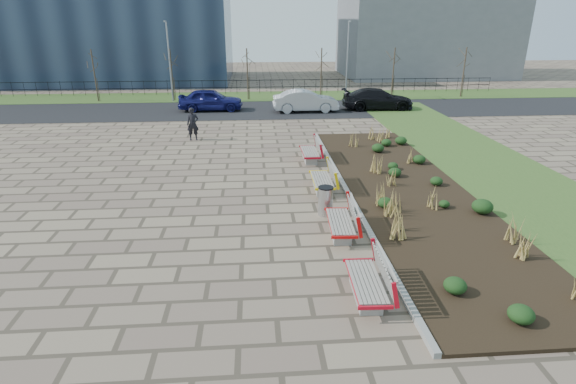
{
  "coord_description": "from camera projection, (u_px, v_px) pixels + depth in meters",
  "views": [
    {
      "loc": [
        0.45,
        -10.8,
        6.28
      ],
      "look_at": [
        1.5,
        3.0,
        0.9
      ],
      "focal_mm": 28.0,
      "sensor_mm": 36.0,
      "label": 1
    }
  ],
  "objects": [
    {
      "name": "tree_b",
      "position": [
        172.0,
        75.0,
        35.74
      ],
      "size": [
        1.4,
        1.4,
        4.0
      ],
      "primitive_type": null,
      "color": "#4C3D2D",
      "rests_on": "grass_verge_far"
    },
    {
      "name": "road",
      "position": [
        248.0,
        110.0,
        32.72
      ],
      "size": [
        80.0,
        7.0,
        0.02
      ],
      "primitive_type": "cube",
      "color": "black",
      "rests_on": "ground"
    },
    {
      "name": "lamp_east",
      "position": [
        347.0,
        61.0,
        35.91
      ],
      "size": [
        0.24,
        0.6,
        6.0
      ],
      "primitive_type": null,
      "color": "gray",
      "rests_on": "grass_verge_far"
    },
    {
      "name": "building_glass",
      "position": [
        28.0,
        5.0,
        45.18
      ],
      "size": [
        40.0,
        14.0,
        15.0
      ],
      "primitive_type": "cube",
      "color": "#192338",
      "rests_on": "ground"
    },
    {
      "name": "car_silver",
      "position": [
        306.0,
        101.0,
        31.83
      ],
      "size": [
        4.64,
        1.73,
        1.51
      ],
      "primitive_type": "imported",
      "rotation": [
        0.0,
        0.0,
        1.6
      ],
      "color": "#ACAEB3",
      "rests_on": "road"
    },
    {
      "name": "litter_bin",
      "position": [
        325.0,
        201.0,
        15.17
      ],
      "size": [
        0.5,
        0.5,
        0.99
      ],
      "primitive_type": "cylinder",
      "color": "#B2B2B7",
      "rests_on": "ground"
    },
    {
      "name": "car_black",
      "position": [
        378.0,
        99.0,
        32.68
      ],
      "size": [
        5.17,
        2.19,
        1.49
      ],
      "primitive_type": "imported",
      "rotation": [
        0.0,
        0.0,
        1.55
      ],
      "color": "black",
      "rests_on": "road"
    },
    {
      "name": "tree_a",
      "position": [
        95.0,
        76.0,
        35.32
      ],
      "size": [
        1.4,
        1.4,
        4.0
      ],
      "primitive_type": null,
      "color": "#4C3D2D",
      "rests_on": "grass_verge_far"
    },
    {
      "name": "grass_verge_far",
      "position": [
        248.0,
        96.0,
        38.29
      ],
      "size": [
        80.0,
        5.0,
        0.04
      ],
      "primitive_type": "cube",
      "color": "#33511E",
      "rests_on": "ground"
    },
    {
      "name": "tree_c",
      "position": [
        247.0,
        74.0,
        36.17
      ],
      "size": [
        1.4,
        1.4,
        4.0
      ],
      "primitive_type": null,
      "color": "#4C3D2D",
      "rests_on": "grass_verge_far"
    },
    {
      "name": "tree_f",
      "position": [
        464.0,
        72.0,
        37.44
      ],
      "size": [
        1.4,
        1.4,
        4.0
      ],
      "primitive_type": null,
      "color": "#4C3D2D",
      "rests_on": "grass_verge_far"
    },
    {
      "name": "bench_b",
      "position": [
        340.0,
        220.0,
        13.76
      ],
      "size": [
        1.02,
        2.15,
        1.0
      ],
      "primitive_type": null,
      "rotation": [
        0.0,
        0.0,
        -0.06
      ],
      "color": "red",
      "rests_on": "ground"
    },
    {
      "name": "bench_d",
      "position": [
        310.0,
        150.0,
        20.98
      ],
      "size": [
        0.91,
        2.11,
        1.0
      ],
      "primitive_type": null,
      "rotation": [
        0.0,
        0.0,
        0.01
      ],
      "color": "#B60C1D",
      "rests_on": "ground"
    },
    {
      "name": "car_blue",
      "position": [
        211.0,
        100.0,
        32.21
      ],
      "size": [
        4.55,
        1.83,
        1.55
      ],
      "primitive_type": "imported",
      "rotation": [
        0.0,
        0.0,
        1.57
      ],
      "color": "navy",
      "rests_on": "road"
    },
    {
      "name": "pedestrian",
      "position": [
        193.0,
        124.0,
        24.41
      ],
      "size": [
        0.7,
        0.52,
        1.77
      ],
      "primitive_type": "imported",
      "rotation": [
        0.0,
        0.0,
        0.16
      ],
      "color": "black",
      "rests_on": "ground"
    },
    {
      "name": "planting_curb",
      "position": [
        347.0,
        191.0,
        17.17
      ],
      "size": [
        0.16,
        18.0,
        0.15
      ],
      "primitive_type": "cube",
      "color": "gray",
      "rests_on": "ground"
    },
    {
      "name": "railing_fence",
      "position": [
        248.0,
        87.0,
        39.46
      ],
      "size": [
        44.0,
        0.1,
        1.2
      ],
      "primitive_type": null,
      "color": "black",
      "rests_on": "grass_verge_far"
    },
    {
      "name": "lamp_west",
      "position": [
        170.0,
        62.0,
        34.92
      ],
      "size": [
        0.24,
        0.6,
        6.0
      ],
      "primitive_type": null,
      "color": "gray",
      "rests_on": "grass_verge_far"
    },
    {
      "name": "planting_bed",
      "position": [
        406.0,
        190.0,
        17.35
      ],
      "size": [
        4.5,
        18.0,
        0.1
      ],
      "primitive_type": "cube",
      "color": "black",
      "rests_on": "ground"
    },
    {
      "name": "bench_c",
      "position": [
        322.0,
        178.0,
        17.36
      ],
      "size": [
        0.92,
        2.11,
        1.0
      ],
      "primitive_type": null,
      "rotation": [
        0.0,
        0.0,
        -0.01
      ],
      "color": "yellow",
      "rests_on": "ground"
    },
    {
      "name": "grass_verge_near",
      "position": [
        524.0,
        188.0,
        17.69
      ],
      "size": [
        5.0,
        38.0,
        0.04
      ],
      "primitive_type": "cube",
      "color": "#33511E",
      "rests_on": "ground"
    },
    {
      "name": "bench_a",
      "position": [
        366.0,
        279.0,
        10.64
      ],
      "size": [
        0.97,
        2.13,
        1.0
      ],
      "primitive_type": null,
      "rotation": [
        0.0,
        0.0,
        -0.03
      ],
      "color": "red",
      "rests_on": "ground"
    },
    {
      "name": "tree_e",
      "position": [
        393.0,
        73.0,
        37.02
      ],
      "size": [
        1.4,
        1.4,
        4.0
      ],
      "primitive_type": null,
      "color": "#4C3D2D",
      "rests_on": "grass_verge_far"
    },
    {
      "name": "building_grey",
      "position": [
        424.0,
        30.0,
        50.91
      ],
      "size": [
        18.0,
        12.0,
        10.0
      ],
      "primitive_type": "cube",
      "color": "slate",
      "rests_on": "ground"
    },
    {
      "name": "ground",
      "position": [
        242.0,
        264.0,
        12.28
      ],
      "size": [
        120.0,
        120.0,
        0.0
      ],
      "primitive_type": "plane",
      "color": "#7E6D57",
      "rests_on": "ground"
    },
    {
      "name": "tree_d",
      "position": [
        321.0,
        74.0,
        36.59
      ],
      "size": [
        1.4,
        1.4,
        4.0
      ],
      "primitive_type": null,
      "color": "#4C3D2D",
      "rests_on": "grass_verge_far"
    }
  ]
}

